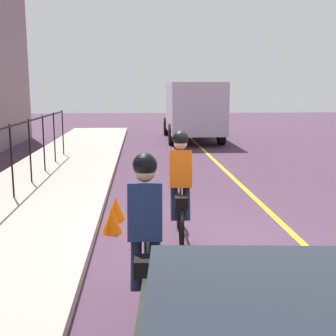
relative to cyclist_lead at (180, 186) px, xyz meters
name	(u,v)px	position (x,y,z in m)	size (l,w,h in m)	color
ground_plane	(203,240)	(-0.07, -0.38, -0.91)	(80.00, 80.00, 0.00)	#422B3E
lane_line_centre	(297,238)	(-0.07, -1.98, -0.91)	(36.00, 0.12, 0.01)	yellow
cyclist_lead	(180,186)	(0.00, 0.00, 0.00)	(1.71, 0.38, 1.83)	black
cyclist_follow	(146,238)	(-2.46, 0.60, 0.00)	(1.71, 0.38, 1.83)	black
box_truck_background	(192,109)	(14.39, -1.94, 0.64)	(6.72, 2.57, 2.78)	#BAACC1
traffic_cone_near	(116,208)	(1.19, 1.13, -0.69)	(0.36, 0.36, 0.45)	#EF5E03
traffic_cone_far	(112,220)	(0.43, 1.15, -0.68)	(0.36, 0.36, 0.47)	#F55E04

